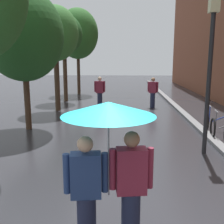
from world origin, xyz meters
name	(u,v)px	position (x,y,z in m)	size (l,w,h in m)	color
kerb_strip	(180,110)	(3.20, 10.00, 0.06)	(0.30, 36.00, 0.12)	slate
street_tree_1	(23,36)	(-3.24, 6.22, 3.42)	(2.85, 2.85, 5.06)	#473323
street_tree_2	(55,34)	(-3.04, 9.99, 3.80)	(2.30, 2.30, 5.18)	#473323
street_tree_3	(64,35)	(-3.28, 13.08, 4.03)	(2.23, 2.23, 5.27)	#473323
street_tree_4	(78,34)	(-3.04, 16.63, 4.39)	(3.00, 3.00, 6.22)	#473323
parked_bicycle_3	(221,121)	(3.91, 6.17, 0.38)	(1.17, 0.84, 0.96)	black
couple_under_umbrella	(109,151)	(0.14, -0.15, 1.43)	(1.22, 1.22, 2.07)	#1E233D
street_lamp_post	(210,67)	(2.60, 3.79, 2.40)	(0.24, 0.24, 4.08)	black
pedestrian_walking_midground	(153,92)	(1.92, 11.02, 0.83)	(0.56, 0.35, 1.63)	#1E233D
pedestrian_walking_far	(100,92)	(-0.92, 10.57, 0.86)	(0.59, 0.26, 1.69)	#1E233D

